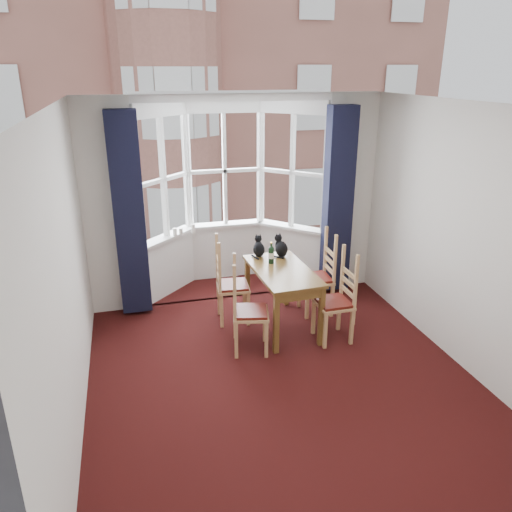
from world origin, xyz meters
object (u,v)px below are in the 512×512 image
object	(u,v)px
cat_left	(259,248)
cat_right	(281,248)
chair_right_far	(322,279)
candle_extra	(193,229)
candle_tall	(175,232)
chair_left_far	(226,287)
wine_bottle	(271,254)
dining_table	(282,278)
chair_right_near	(340,303)
candle_short	(181,231)
chair_left_near	(243,313)

from	to	relation	value
cat_left	cat_right	world-z (taller)	cat_right
chair_right_far	candle_extra	world-z (taller)	candle_extra
cat_right	candle_tall	bearing A→B (deg)	143.10
chair_left_far	wine_bottle	xyz separation A→B (m)	(0.57, -0.11, 0.44)
chair_right_far	cat_right	world-z (taller)	cat_right
chair_left_far	chair_right_far	size ratio (longest dim) A/B	1.00
cat_right	candle_tall	size ratio (longest dim) A/B	2.88
chair_right_far	wine_bottle	xyz separation A→B (m)	(-0.73, -0.04, 0.44)
dining_table	cat_right	distance (m)	0.52
dining_table	chair_right_far	world-z (taller)	chair_right_far
cat_right	wine_bottle	bearing A→B (deg)	-132.98
dining_table	candle_tall	distance (m)	1.84
cat_left	candle_extra	distance (m)	1.18
chair_right_far	wine_bottle	size ratio (longest dim) A/B	3.30
dining_table	cat_right	world-z (taller)	cat_right
cat_right	candle_extra	size ratio (longest dim) A/B	2.35
wine_bottle	candle_extra	xyz separation A→B (m)	(-0.81, 1.22, 0.03)
chair_right_far	chair_right_near	bearing A→B (deg)	-95.00
candle_tall	candle_short	bearing A→B (deg)	19.01
cat_left	candle_extra	world-z (taller)	cat_left
cat_right	candle_short	world-z (taller)	cat_right
cat_left	candle_short	world-z (taller)	cat_left
wine_bottle	candle_tall	distance (m)	1.59
wine_bottle	candle_tall	size ratio (longest dim) A/B	2.63
chair_left_far	chair_right_near	distance (m)	1.47
cat_left	chair_right_far	bearing A→B (deg)	-16.42
dining_table	candle_tall	bearing A→B (deg)	129.32
chair_right_near	wine_bottle	distance (m)	1.05
chair_right_near	candle_tall	xyz separation A→B (m)	(-1.74, 1.86, 0.45)
dining_table	chair_left_near	xyz separation A→B (m)	(-0.60, -0.42, -0.20)
chair_left_near	candle_short	size ratio (longest dim) A/B	10.20
chair_left_near	candle_short	world-z (taller)	candle_short
chair_right_near	candle_extra	world-z (taller)	candle_extra
chair_right_far	cat_left	distance (m)	0.95
candle_extra	wine_bottle	bearing A→B (deg)	-56.42
chair_right_near	candle_short	size ratio (longest dim) A/B	10.20
chair_right_near	cat_left	world-z (taller)	cat_left
chair_right_near	candle_tall	bearing A→B (deg)	133.19
chair_right_far	cat_left	bearing A→B (deg)	163.58
chair_right_far	cat_right	bearing A→B (deg)	162.37
chair_right_near	candle_extra	size ratio (longest dim) A/B	7.05
chair_left_near	candle_extra	xyz separation A→B (m)	(-0.28, 1.88, 0.46)
dining_table	candle_tall	xyz separation A→B (m)	(-1.15, 1.41, 0.25)
dining_table	chair_left_far	xyz separation A→B (m)	(-0.64, 0.35, -0.20)
candle_tall	candle_extra	size ratio (longest dim) A/B	0.81
chair_left_far	chair_right_near	bearing A→B (deg)	-32.84
dining_table	chair_left_far	distance (m)	0.76
dining_table	wine_bottle	world-z (taller)	wine_bottle
chair_right_far	candle_extra	bearing A→B (deg)	142.60
chair_left_far	candle_tall	world-z (taller)	candle_tall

